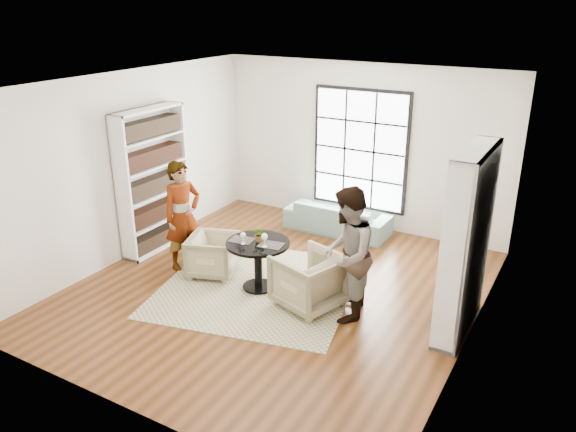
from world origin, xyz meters
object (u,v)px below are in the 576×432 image
Objects in this scene: pedestal_table at (258,255)px; armchair_right at (309,280)px; person_right at (347,255)px; armchair_left at (213,255)px; flower_centerpiece at (260,234)px; sofa at (338,217)px; wine_glass_left at (243,236)px; person_left at (183,216)px; wine_glass_right at (264,237)px.

armchair_right is at bearing -4.79° from pedestal_table.
pedestal_table is 0.51× the size of person_right.
armchair_right reaches higher than armchair_left.
pedestal_table is 0.32m from flower_centerpiece.
sofa is 2.78m from wine_glass_left.
armchair_right is (1.73, -0.11, 0.06)m from armchair_left.
armchair_left reaches higher than sofa.
flower_centerpiece reaches higher than sofa.
person_right is 7.75× the size of flower_centerpiece.
pedestal_table reaches higher than sofa.
armchair_left is at bearing 165.11° from wine_glass_left.
armchair_right is at bearing -73.25° from person_left.
flower_centerpiece is (-0.15, 0.12, -0.03)m from wine_glass_right.
wine_glass_right reaches higher than wine_glass_left.
armchair_left is at bearing 179.83° from flower_centerpiece.
flower_centerpiece is at bearing 59.70° from pedestal_table.
armchair_right is at bearing 106.63° from sofa.
wine_glass_left is at bearing -132.56° from flower_centerpiece.
wine_glass_right is 0.88× the size of flower_centerpiece.
person_left is at bearing 178.54° from pedestal_table.
sofa is at bearing 88.26° from flower_centerpiece.
wine_glass_left reaches higher than armchair_left.
armchair_left is 0.78m from person_left.
person_left reaches higher than flower_centerpiece.
pedestal_table is 0.89m from armchair_right.
pedestal_table is 1.09× the size of armchair_right.
person_left reaches higher than armchair_left.
wine_glass_right reaches higher than armchair_right.
pedestal_table is 0.40m from wine_glass_right.
flower_centerpiece is (-0.08, -2.52, 0.58)m from sofa.
sofa is 2.69m from armchair_left.
armchair_right is 0.47× the size of person_right.
person_left is at bearing -74.57° from armchair_right.
flower_centerpiece is at bearing -78.91° from armchair_right.
armchair_right is at bearing -7.09° from flower_centerpiece.
pedestal_table is at bearing -120.30° from flower_centerpiece.
pedestal_table is at bearing 152.38° from wine_glass_right.
person_right reaches higher than armchair_left.
wine_glass_right reaches higher than armchair_left.
wine_glass_right is (-1.25, -0.02, -0.02)m from person_right.
armchair_left is 0.91m from wine_glass_left.
armchair_left is 0.39× the size of person_right.
person_right is (2.28, -0.11, 0.58)m from armchair_left.
person_left is at bearing 70.14° from armchair_left.
sofa is 2.23× the size of armchair_right.
armchair_right is 0.76m from person_right.
flower_centerpiece is (-0.86, 0.11, 0.47)m from armchair_right.
sofa is 9.20× the size of wine_glass_right.
wine_glass_right is (1.57, -0.13, 0.02)m from person_left.
armchair_right is at bearing -105.31° from person_right.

